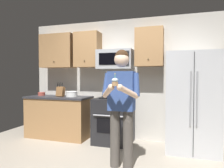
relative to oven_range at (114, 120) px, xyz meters
The scene contains 11 objects.
wall_back 0.94m from the oven_range, 69.02° to the left, with size 4.40×0.10×2.60m, color beige.
oven_range is the anchor object (origin of this frame).
microwave 1.26m from the oven_range, 89.98° to the left, with size 0.74×0.41×0.40m.
refrigerator 1.56m from the oven_range, ahead, with size 0.90×0.75×1.80m.
cabinet_row_upper 1.60m from the oven_range, 163.43° to the left, with size 2.78×0.36×0.76m.
counter_left 1.30m from the oven_range, behind, with size 1.44×0.66×0.92m.
knife_block 1.35m from the oven_range, behind, with size 0.16×0.15×0.32m.
bowl_large_white 1.11m from the oven_range, behind, with size 0.26×0.26×0.12m.
bowl_small_colored 1.86m from the oven_range, behind, with size 0.17×0.17×0.08m.
person 1.28m from the oven_range, 67.44° to the right, with size 0.60×0.48×1.76m.
cupcake 1.69m from the oven_range, 72.34° to the right, with size 0.09×0.09×0.17m.
Camera 1 is at (1.08, -2.66, 1.36)m, focal length 33.02 mm.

